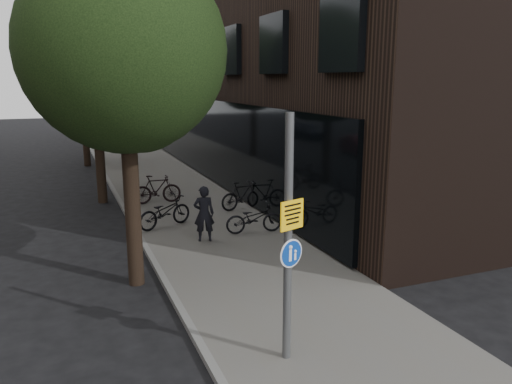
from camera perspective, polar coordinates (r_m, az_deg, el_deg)
ground at (r=9.15m, az=8.48°, el=-18.25°), size 120.00×120.00×0.00m
sidewalk at (r=17.88m, az=-7.10°, el=-2.33°), size 4.50×60.00×0.12m
curb_edge at (r=17.47m, az=-14.25°, el=-2.98°), size 0.15×60.00×0.13m
building_right_dark_brick at (r=31.64m, az=1.91°, el=20.62°), size 12.00×40.00×18.00m
street_tree_near at (r=11.47m, az=-14.57°, el=14.45°), size 4.40×4.40×7.50m
street_tree_mid at (r=19.92m, az=-17.90°, el=13.40°), size 5.00×5.00×7.80m
street_tree_far at (r=28.90m, az=-19.29°, el=12.94°), size 5.00×5.00×7.80m
signpost at (r=8.01m, az=3.67°, el=-5.51°), size 0.46×0.18×4.09m
pedestrian at (r=14.36m, az=-5.97°, el=-2.48°), size 0.67×0.52×1.62m
parked_bike_facade_near at (r=15.13m, az=-0.24°, el=-3.02°), size 1.79×0.82×0.91m
parked_bike_facade_far at (r=17.82m, az=-1.57°, el=-0.39°), size 1.76×0.79×1.02m
parked_bike_curb_near at (r=15.95m, az=-10.39°, el=-2.24°), size 1.99×1.35×0.99m
parked_bike_curb_far at (r=19.06m, az=-11.26°, el=0.32°), size 1.81×0.60×1.08m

